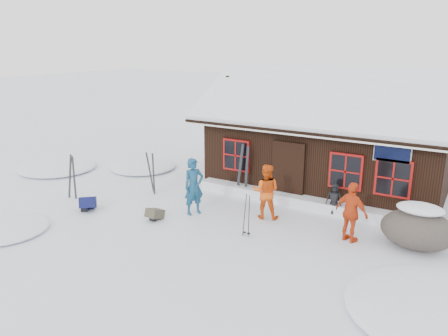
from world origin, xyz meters
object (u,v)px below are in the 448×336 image
Objects in this scene: skier_orange_right at (351,213)px; backpack_olive at (155,216)px; skier_crouched at (334,199)px; ski_pair_left at (72,178)px; skier_teal at (194,186)px; skier_orange_left at (266,191)px; boulder at (418,228)px; backpack_blue at (88,205)px; ski_poles at (247,216)px.

backpack_olive is (-5.47, -1.57, -0.69)m from skier_orange_right.
skier_crouched is 8.72m from ski_pair_left.
skier_teal is 2.22m from skier_orange_left.
skier_orange_left is at bearing 12.63° from skier_orange_right.
backpack_olive is at bearing 172.98° from skier_teal.
skier_teal is 1.11× the size of ski_pair_left.
skier_orange_right is 1.64× the size of skier_crouched.
skier_orange_right is 0.89× the size of boulder.
skier_teal is 6.43m from boulder.
skier_orange_left reaches higher than backpack_blue.
ski_poles reaches higher than backpack_olive.
skier_teal is at bearing 164.75° from ski_poles.
skier_orange_left is 2.70m from skier_orange_right.
boulder is at bearing 17.10° from backpack_olive.
ski_pair_left is at bearing -162.80° from skier_crouched.
skier_teal is 0.96× the size of boulder.
backpack_blue reaches higher than backpack_olive.
ski_poles is (-1.58, -2.79, 0.08)m from skier_crouched.
skier_orange_right reaches higher than ski_poles.
backpack_blue is 2.42m from backpack_olive.
ski_pair_left is at bearing 117.67° from backpack_blue.
ski_poles is (-2.55, -1.13, -0.24)m from skier_orange_right.
backpack_blue is (-7.83, -2.04, -0.66)m from skier_orange_right.
skier_orange_right is at bearing -64.18° from skier_crouched.
skier_orange_right reaches higher than backpack_blue.
ski_poles is at bearing -158.56° from boulder.
backpack_olive is at bearing -171.47° from ski_poles.
boulder is at bearing -28.75° from skier_crouched.
skier_teal is 3.57× the size of backpack_olive.
skier_crouched is at bearing 30.93° from ski_pair_left.
backpack_blue is (-6.86, -3.70, -0.34)m from skier_crouched.
ski_pair_left is 1.45m from backpack_blue.
skier_teal is 1.48m from backpack_olive.
skier_crouched is at bearing 36.46° from backpack_olive.
backpack_blue is at bearing -156.19° from skier_crouched.
ski_poles is at bearing 43.37° from skier_orange_right.
ski_pair_left is (-8.10, -3.23, 0.25)m from skier_crouched.
ski_pair_left is 3.66m from backpack_olive.
skier_crouched is 7.81m from backpack_blue.
backpack_olive is at bearing 17.19° from skier_orange_left.
boulder reaches higher than backpack_blue.
skier_orange_left is at bearing 25.69° from ski_pair_left.
skier_teal is at bearing -154.30° from skier_crouched.
ski_pair_left reaches higher than ski_poles.
boulder is (2.57, -1.16, 0.04)m from skier_crouched.
skier_orange_left is at bearing -39.09° from skier_teal.
skier_orange_right is (4.73, 0.53, -0.07)m from skier_teal.
ski_poles is 5.38m from backpack_blue.
skier_orange_left is 3.38× the size of backpack_olive.
skier_orange_right is 2.65× the size of backpack_blue.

